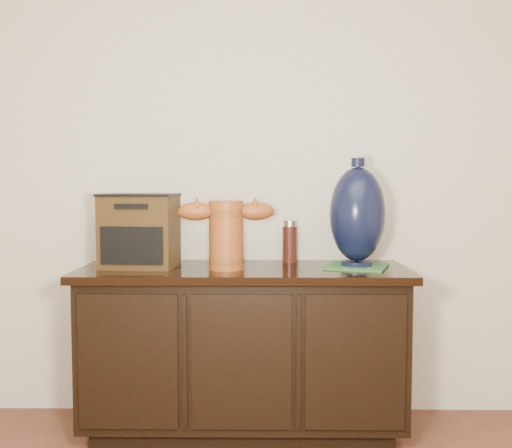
{
  "coord_description": "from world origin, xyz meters",
  "views": [
    {
      "loc": [
        0.08,
        -0.43,
        1.14
      ],
      "look_at": [
        0.06,
        2.18,
        0.95
      ],
      "focal_mm": 42.0,
      "sensor_mm": 36.0,
      "label": 1
    }
  ],
  "objects_px": {
    "tv_radio": "(140,230)",
    "lamp_base": "(357,215)",
    "terracotta_vessel": "(226,231)",
    "sideboard": "(243,348)",
    "spray_can": "(290,242)"
  },
  "relations": [
    {
      "from": "tv_radio",
      "to": "lamp_base",
      "type": "distance_m",
      "value": 0.98
    },
    {
      "from": "terracotta_vessel",
      "to": "tv_radio",
      "type": "xyz_separation_m",
      "value": [
        -0.39,
        0.08,
        -0.0
      ]
    },
    {
      "from": "terracotta_vessel",
      "to": "sideboard",
      "type": "bearing_deg",
      "value": 30.84
    },
    {
      "from": "lamp_base",
      "to": "sideboard",
      "type": "bearing_deg",
      "value": -178.01
    },
    {
      "from": "tv_radio",
      "to": "lamp_base",
      "type": "height_order",
      "value": "lamp_base"
    },
    {
      "from": "terracotta_vessel",
      "to": "lamp_base",
      "type": "relative_size",
      "value": 0.88
    },
    {
      "from": "sideboard",
      "to": "lamp_base",
      "type": "bearing_deg",
      "value": 1.99
    },
    {
      "from": "sideboard",
      "to": "spray_can",
      "type": "height_order",
      "value": "spray_can"
    },
    {
      "from": "sideboard",
      "to": "terracotta_vessel",
      "type": "xyz_separation_m",
      "value": [
        -0.07,
        -0.05,
        0.54
      ]
    },
    {
      "from": "terracotta_vessel",
      "to": "spray_can",
      "type": "bearing_deg",
      "value": 34.55
    },
    {
      "from": "sideboard",
      "to": "lamp_base",
      "type": "distance_m",
      "value": 0.79
    },
    {
      "from": "tv_radio",
      "to": "sideboard",
      "type": "bearing_deg",
      "value": 1.18
    },
    {
      "from": "sideboard",
      "to": "tv_radio",
      "type": "distance_m",
      "value": 0.71
    },
    {
      "from": "lamp_base",
      "to": "terracotta_vessel",
      "type": "bearing_deg",
      "value": -173.14
    },
    {
      "from": "sideboard",
      "to": "tv_radio",
      "type": "xyz_separation_m",
      "value": [
        -0.47,
        0.03,
        0.53
      ]
    }
  ]
}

